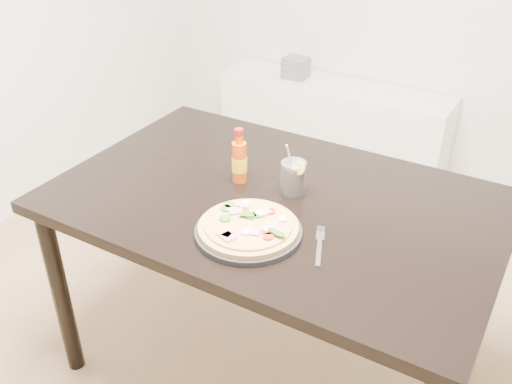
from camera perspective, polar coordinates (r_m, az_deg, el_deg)
The scene contains 8 objects.
dining_table at distance 1.86m, azimuth 1.88°, elevation -2.66°, with size 1.40×0.90×0.75m.
plate at distance 1.64m, azimuth -0.77°, elevation -3.98°, with size 0.31×0.31×0.02m, color black.
pizza at distance 1.63m, azimuth -0.74°, elevation -3.38°, with size 0.29×0.29×0.03m.
hot_sauce_bottle at distance 1.86m, azimuth -1.67°, elevation 3.13°, with size 0.06×0.06×0.19m.
cola_cup at distance 1.81m, azimuth 3.75°, elevation 1.42°, with size 0.09×0.08×0.17m.
fork at distance 1.60m, azimuth 6.37°, elevation -5.21°, with size 0.09×0.18×0.00m.
media_console at distance 3.55m, azimuth 7.58°, elevation 6.85°, with size 1.40×0.34×0.50m, color white.
cd_stack at distance 3.52m, azimuth 4.01°, elevation 12.28°, with size 0.14×0.12×0.13m.
Camera 1 is at (0.43, -0.93, 1.70)m, focal length 40.00 mm.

